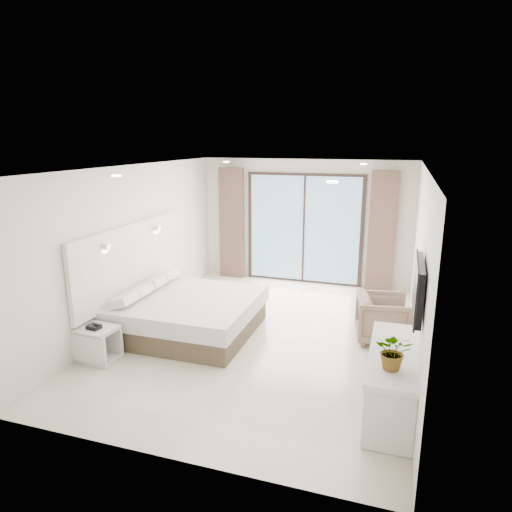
% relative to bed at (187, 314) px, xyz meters
% --- Properties ---
extents(ground, '(6.20, 6.20, 0.00)m').
position_rel_bed_xyz_m(ground, '(1.23, 0.22, -0.32)').
color(ground, beige).
rests_on(ground, ground).
extents(room_shell, '(4.62, 6.22, 2.72)m').
position_rel_bed_xyz_m(room_shell, '(1.03, 0.92, 1.27)').
color(room_shell, silver).
rests_on(room_shell, ground).
extents(bed, '(2.15, 2.05, 0.74)m').
position_rel_bed_xyz_m(bed, '(0.00, 0.00, 0.00)').
color(bed, brown).
rests_on(bed, ground).
extents(nightstand, '(0.57, 0.48, 0.49)m').
position_rel_bed_xyz_m(nightstand, '(-0.79, -1.30, -0.07)').
color(nightstand, silver).
rests_on(nightstand, ground).
extents(phone, '(0.20, 0.17, 0.06)m').
position_rel_bed_xyz_m(phone, '(-0.79, -1.34, 0.21)').
color(phone, black).
rests_on(phone, nightstand).
extents(console_desk, '(0.53, 1.71, 0.77)m').
position_rel_bed_xyz_m(console_desk, '(3.27, -1.35, 0.25)').
color(console_desk, silver).
rests_on(console_desk, ground).
extents(plant, '(0.37, 0.41, 0.32)m').
position_rel_bed_xyz_m(plant, '(3.27, -1.78, 0.61)').
color(plant, '#33662D').
rests_on(plant, console_desk).
extents(armchair, '(0.85, 0.89, 0.80)m').
position_rel_bed_xyz_m(armchair, '(3.08, 0.66, 0.09)').
color(armchair, '#8B725B').
rests_on(armchair, ground).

